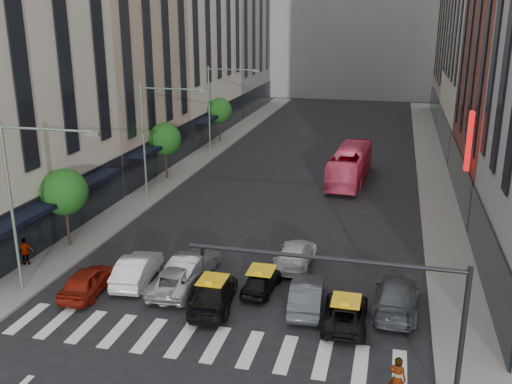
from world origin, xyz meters
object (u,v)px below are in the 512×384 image
Objects in this scene: taxi_center at (261,281)px; bus at (350,165)px; streetlamp_near at (25,186)px; streetlamp_mid at (155,127)px; car_red at (88,281)px; taxi_left at (213,293)px; streetlamp_far at (218,99)px; pedestrian_far at (25,252)px; car_white_front at (137,269)px.

taxi_center is 0.33× the size of bus.
streetlamp_near is 1.00× the size of streetlamp_mid.
streetlamp_near is 2.12× the size of car_red.
streetlamp_mid is 1.80× the size of taxi_left.
pedestrian_far is (-2.56, -29.30, -4.93)m from streetlamp_far.
streetlamp_far is at bearing -21.89° from bus.
car_red is at bearing -80.27° from streetlamp_mid.
streetlamp_far is 1.80× the size of taxi_left.
streetlamp_mid is 0.83× the size of bus.
bus is at bearing -108.90° from taxi_left.
taxi_left is 0.46× the size of bus.
car_white_front is 2.82× the size of pedestrian_far.
car_white_front is at bearing 28.91° from streetlamp_near.
streetlamp_mid is 16.48m from car_red.
taxi_left is (9.46, -31.18, -5.18)m from streetlamp_far.
pedestrian_far is (-2.56, 2.70, -4.93)m from streetlamp_near.
streetlamp_mid is at bearing -66.02° from taxi_left.
car_red is 2.58× the size of pedestrian_far.
taxi_center is at bearing 86.64° from bus.
car_red is at bearing 39.14° from car_white_front.
pedestrian_far is (-14.01, -0.26, 0.36)m from taxi_center.
streetlamp_far reaches higher than bus.
streetlamp_mid is at bearing -118.26° from pedestrian_far.
car_white_front is 0.93× the size of taxi_left.
bus reaches higher than car_white_front.
car_red is 0.92× the size of car_white_front.
streetlamp_near reaches higher than pedestrian_far.
streetlamp_near reaches higher than bus.
streetlamp_far reaches higher than taxi_left.
car_red is 6.82m from taxi_left.
streetlamp_mid is 15.13m from car_white_front.
car_white_front is 1.29× the size of taxi_center.
taxi_left is at bearing 153.74° from pedestrian_far.
streetlamp_mid is 17.48m from bus.
streetlamp_near is 12.96m from taxi_center.
bus is 28.07m from pedestrian_far.
streetlamp_mid is at bearing -90.00° from streetlamp_far.
taxi_center is (11.45, 2.96, -5.29)m from streetlamp_near.
streetlamp_far is at bearing -87.45° from car_white_front.
taxi_center is at bearing 14.49° from streetlamp_near.
pedestrian_far is (-16.74, -22.53, -0.53)m from bus.
taxi_center is (8.81, 2.38, -0.11)m from car_red.
bus reaches higher than taxi_center.
taxi_left is (9.46, -15.18, -5.18)m from streetlamp_mid.
streetlamp_mid is 18.62m from taxi_left.
car_white_front is (4.55, -29.49, -5.14)m from streetlamp_far.
pedestrian_far is at bearing -94.99° from streetlamp_far.
streetlamp_mid is at bearing 90.00° from streetlamp_near.
car_red is 9.12m from taxi_center.
pedestrian_far reaches higher than car_red.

